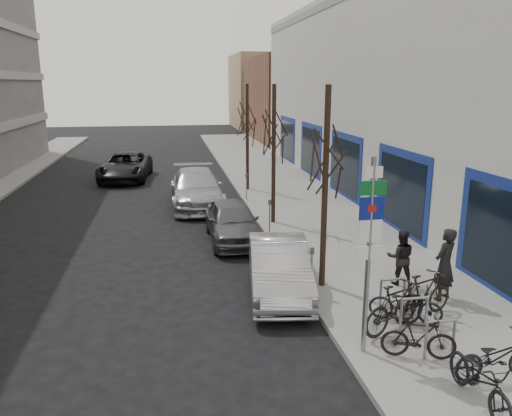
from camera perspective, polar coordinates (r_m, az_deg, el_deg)
name	(u,v)px	position (r m, az deg, el deg)	size (l,w,h in m)	color
ground	(248,368)	(10.45, -0.87, -17.87)	(120.00, 120.00, 0.00)	black
sidewalk_east	(319,221)	(20.40, 7.19, -1.53)	(5.00, 70.00, 0.15)	slate
commercial_building	(512,93)	(30.84, 27.24, 11.59)	(20.00, 32.00, 10.00)	#B7B7B2
brick_building_far	(314,99)	(50.85, 6.64, 12.28)	(12.00, 14.00, 8.00)	brown
tan_building_far	(284,91)	(65.48, 3.28, 13.17)	(13.00, 12.00, 9.00)	#937A5B
highway_sign_pole	(369,245)	(10.01, 12.82, -4.14)	(0.55, 0.10, 4.20)	gray
bike_rack	(414,310)	(11.75, 17.61, -11.10)	(0.66, 2.26, 0.83)	gray
tree_near	(327,141)	(12.96, 8.08, 7.64)	(1.80, 1.80, 5.50)	black
tree_mid	(274,122)	(19.23, 2.06, 9.83)	(1.80, 1.80, 5.50)	black
tree_far	(247,112)	(25.61, -1.00, 10.90)	(1.80, 1.80, 5.50)	black
meter_front	(312,266)	(13.11, 6.38, -6.60)	(0.10, 0.08, 1.27)	gray
meter_mid	(270,213)	(18.21, 1.57, -0.59)	(0.10, 0.08, 1.27)	gray
meter_back	(246,184)	(23.48, -1.10, 2.76)	(0.10, 0.08, 1.27)	gray
bike_near_left	(481,375)	(9.72, 24.31, -16.96)	(0.56, 1.85, 1.13)	black
bike_near_right	(419,337)	(10.77, 18.10, -13.87)	(0.44, 1.49, 0.91)	black
bike_mid_curb	(406,301)	(12.16, 16.76, -10.16)	(0.50, 1.66, 1.01)	black
bike_mid_inner	(396,307)	(11.63, 15.73, -10.81)	(0.57, 1.93, 1.17)	black
bike_far_curb	(497,353)	(10.60, 25.81, -14.72)	(0.51, 1.70, 1.04)	black
bike_far_inner	(423,295)	(12.42, 18.56, -9.43)	(0.57, 1.90, 1.16)	black
parked_car_front	(279,267)	(13.50, 2.63, -6.79)	(1.53, 4.38, 1.44)	#B8B7BC
parked_car_mid	(232,221)	(17.88, -2.73, -1.49)	(1.73, 4.29, 1.46)	#55555A
parked_car_back	(197,188)	(23.09, -6.81, 2.24)	(2.32, 5.70, 1.65)	#ACACB1
lane_car	(125,166)	(30.34, -14.69, 4.64)	(2.62, 5.67, 1.58)	black
pedestrian_near	(445,264)	(13.52, 20.76, -6.04)	(0.69, 0.45, 1.88)	black
pedestrian_far	(401,257)	(14.20, 16.21, -5.39)	(0.57, 0.39, 1.56)	black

